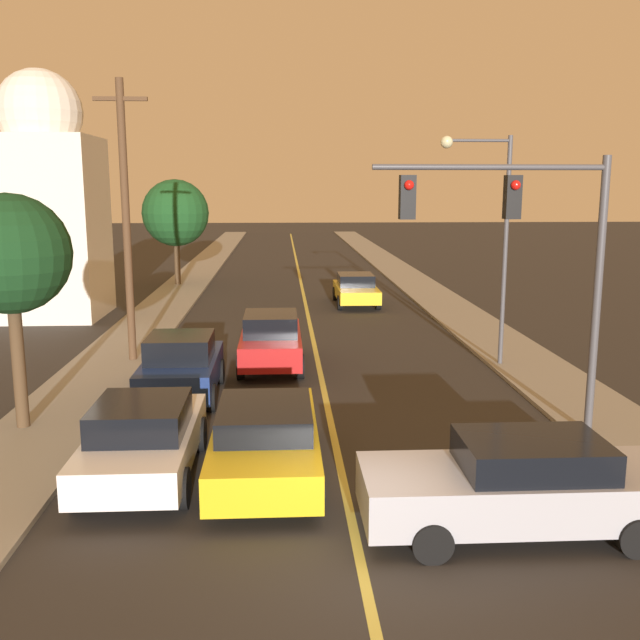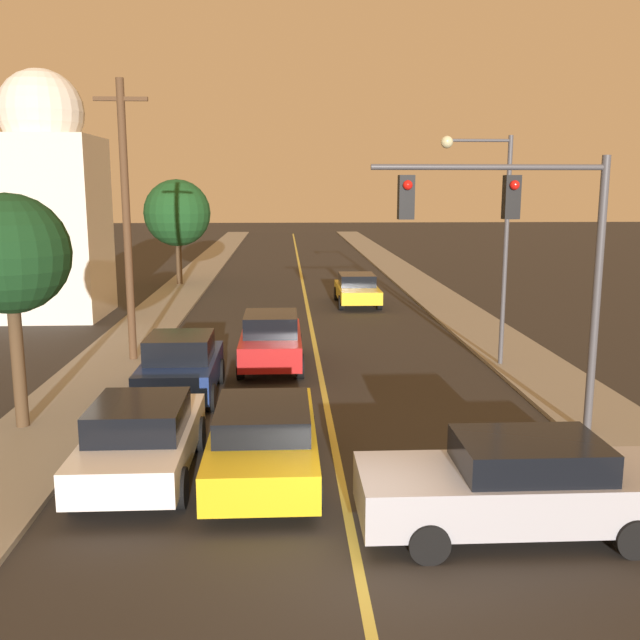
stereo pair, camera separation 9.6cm
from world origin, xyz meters
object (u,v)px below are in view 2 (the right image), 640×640
at_px(traffic_signal_mast, 526,238).
at_px(domed_building_left, 47,203).
at_px(car_near_lane_front, 264,437).
at_px(car_outer_lane_second, 181,366).
at_px(utility_pole_left, 126,218).
at_px(car_near_lane_second, 271,340).
at_px(car_outer_lane_front, 141,438).
at_px(streetlamp_right, 490,218).
at_px(car_crossing_right, 518,485).
at_px(car_far_oncoming, 357,289).
at_px(tree_left_near, 9,255).
at_px(tree_left_far, 177,213).

distance_m(traffic_signal_mast, domed_building_left, 21.81).
bearing_deg(car_near_lane_front, car_outer_lane_second, 113.76).
bearing_deg(car_near_lane_front, utility_pole_left, 115.62).
distance_m(car_near_lane_second, car_outer_lane_front, 8.71).
height_order(car_near_lane_second, streetlamp_right, streetlamp_right).
height_order(car_crossing_right, streetlamp_right, streetlamp_right).
bearing_deg(car_outer_lane_front, streetlamp_right, 42.34).
bearing_deg(car_outer_lane_second, utility_pole_left, 118.05).
height_order(car_near_lane_front, utility_pole_left, utility_pole_left).
bearing_deg(car_outer_lane_second, streetlamp_right, 17.26).
bearing_deg(streetlamp_right, car_outer_lane_front, -137.66).
bearing_deg(car_far_oncoming, car_outer_lane_second, 67.32).
distance_m(car_outer_lane_second, car_far_oncoming, 15.90).
height_order(car_near_lane_second, domed_building_left, domed_building_left).
height_order(car_far_oncoming, traffic_signal_mast, traffic_signal_mast).
bearing_deg(utility_pole_left, car_outer_lane_front, -77.32).
bearing_deg(domed_building_left, utility_pole_left, -59.09).
height_order(car_far_oncoming, tree_left_near, tree_left_near).
xyz_separation_m(car_near_lane_second, car_outer_lane_second, (-2.31, -3.09, -0.01)).
relative_size(car_near_lane_front, domed_building_left, 0.50).
relative_size(car_outer_lane_second, traffic_signal_mast, 0.68).
height_order(car_near_lane_front, car_crossing_right, car_crossing_right).
distance_m(car_far_oncoming, car_crossing_right, 22.48).
distance_m(car_near_lane_front, car_outer_lane_second, 5.72).
height_order(car_outer_lane_second, domed_building_left, domed_building_left).
xyz_separation_m(car_crossing_right, tree_left_far, (-9.56, 29.40, 3.23)).
relative_size(car_outer_lane_second, tree_left_near, 0.78).
bearing_deg(car_near_lane_second, utility_pole_left, 169.74).
distance_m(car_near_lane_second, car_outer_lane_second, 3.85).
xyz_separation_m(car_outer_lane_front, car_outer_lane_second, (0.00, 5.31, 0.05)).
height_order(tree_left_near, tree_left_far, tree_left_far).
bearing_deg(traffic_signal_mast, car_outer_lane_second, 155.59).
bearing_deg(car_near_lane_second, car_outer_lane_second, -126.75).
xyz_separation_m(utility_pole_left, tree_left_far, (-1.07, 17.71, -0.51)).
distance_m(car_near_lane_front, tree_left_far, 27.57).
distance_m(car_near_lane_front, car_crossing_right, 4.85).
xyz_separation_m(car_far_oncoming, tree_left_far, (-9.26, 6.92, 3.29)).
height_order(car_outer_lane_front, tree_left_far, tree_left_far).
relative_size(car_outer_lane_front, car_far_oncoming, 0.98).
height_order(car_outer_lane_second, car_crossing_right, car_outer_lane_second).
xyz_separation_m(tree_left_far, domed_building_left, (-4.01, -9.24, 0.77)).
bearing_deg(tree_left_far, car_outer_lane_second, -81.74).
bearing_deg(domed_building_left, streetlamp_right, -31.01).
distance_m(car_near_lane_second, traffic_signal_mast, 9.32).
relative_size(car_near_lane_second, car_crossing_right, 0.91).
bearing_deg(traffic_signal_mast, tree_left_near, 174.45).
distance_m(car_far_oncoming, domed_building_left, 14.07).
bearing_deg(car_far_oncoming, utility_pole_left, 52.78).
height_order(car_near_lane_second, car_far_oncoming, car_near_lane_second).
relative_size(car_near_lane_front, tree_left_near, 0.96).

